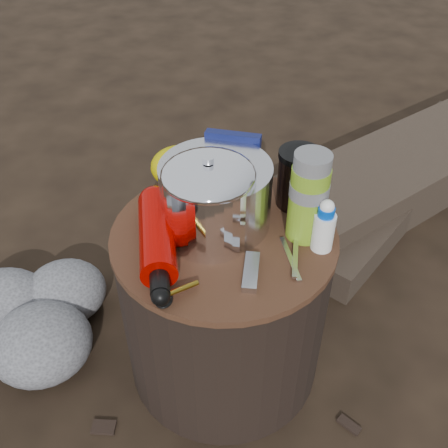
# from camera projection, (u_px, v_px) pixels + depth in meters

# --- Properties ---
(ground) EXTENTS (60.00, 60.00, 0.00)m
(ground) POSITION_uv_depth(u_px,v_px,m) (224.00, 359.00, 1.44)
(ground) COLOR black
(ground) RESTS_ON ground
(stump) EXTENTS (0.49, 0.49, 0.45)m
(stump) POSITION_uv_depth(u_px,v_px,m) (224.00, 303.00, 1.29)
(stump) COLOR black
(stump) RESTS_ON ground
(log_main) EXTENTS (1.82, 1.59, 0.17)m
(log_main) POSITION_uv_depth(u_px,v_px,m) (396.00, 176.00, 1.95)
(log_main) COLOR #352A21
(log_main) RESTS_ON ground
(log_small) EXTENTS (0.92, 1.15, 0.10)m
(log_small) POSITION_uv_depth(u_px,v_px,m) (402.00, 183.00, 1.98)
(log_small) COLOR #352A21
(log_small) RESTS_ON ground
(foil_windscreen) EXTENTS (0.24, 0.24, 0.15)m
(foil_windscreen) POSITION_uv_depth(u_px,v_px,m) (216.00, 195.00, 1.13)
(foil_windscreen) COLOR silver
(foil_windscreen) RESTS_ON stump
(camping_pot) EXTENTS (0.19, 0.19, 0.19)m
(camping_pot) POSITION_uv_depth(u_px,v_px,m) (209.00, 200.00, 1.08)
(camping_pot) COLOR white
(camping_pot) RESTS_ON stump
(fuel_bottle) EXTENTS (0.13, 0.31, 0.07)m
(fuel_bottle) POSITION_uv_depth(u_px,v_px,m) (157.00, 236.00, 1.08)
(fuel_bottle) COLOR #AF0400
(fuel_bottle) RESTS_ON stump
(thermos) EXTENTS (0.08, 0.08, 0.20)m
(thermos) POSITION_uv_depth(u_px,v_px,m) (308.00, 197.00, 1.08)
(thermos) COLOR #76A320
(thermos) RESTS_ON stump
(travel_mug) EXTENTS (0.09, 0.09, 0.14)m
(travel_mug) POSITION_uv_depth(u_px,v_px,m) (298.00, 179.00, 1.19)
(travel_mug) COLOR black
(travel_mug) RESTS_ON stump
(stuff_sack) EXTENTS (0.15, 0.12, 0.10)m
(stuff_sack) POSITION_uv_depth(u_px,v_px,m) (181.00, 167.00, 1.26)
(stuff_sack) COLOR #C8B902
(stuff_sack) RESTS_ON stump
(food_pouch) EXTENTS (0.13, 0.05, 0.16)m
(food_pouch) POSITION_uv_depth(u_px,v_px,m) (232.00, 166.00, 1.21)
(food_pouch) COLOR #0D144C
(food_pouch) RESTS_ON stump
(multitool) EXTENTS (0.04, 0.11, 0.01)m
(multitool) POSITION_uv_depth(u_px,v_px,m) (251.00, 272.00, 1.05)
(multitool) COLOR silver
(multitool) RESTS_ON stump
(pot_grabber) EXTENTS (0.04, 0.13, 0.01)m
(pot_grabber) POSITION_uv_depth(u_px,v_px,m) (290.00, 258.00, 1.08)
(pot_grabber) COLOR silver
(pot_grabber) RESTS_ON stump
(spork) EXTENTS (0.08, 0.14, 0.01)m
(spork) POSITION_uv_depth(u_px,v_px,m) (155.00, 277.00, 1.04)
(spork) COLOR black
(spork) RESTS_ON stump
(squeeze_bottle) EXTENTS (0.05, 0.05, 0.11)m
(squeeze_bottle) POSITION_uv_depth(u_px,v_px,m) (324.00, 228.00, 1.08)
(squeeze_bottle) COLOR white
(squeeze_bottle) RESTS_ON stump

